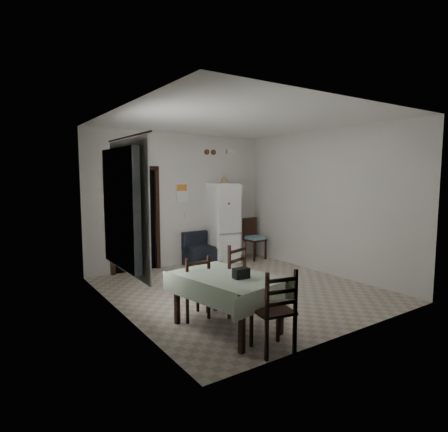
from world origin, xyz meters
name	(u,v)px	position (x,y,z in m)	size (l,w,h in m)	color
ground	(240,289)	(0.00, 0.00, 0.00)	(4.50, 4.50, 0.00)	#AB9D8C
ceiling	(241,121)	(0.00, 0.00, 2.90)	(4.20, 4.50, 0.02)	white
wall_back	(180,200)	(0.00, 2.25, 1.45)	(4.20, 0.02, 2.90)	silver
wall_front	(350,220)	(0.00, -2.25, 1.45)	(4.20, 0.02, 2.90)	silver
wall_left	(120,214)	(-2.10, 0.00, 1.45)	(0.02, 4.50, 2.90)	silver
wall_right	(324,202)	(2.10, 0.00, 1.45)	(0.02, 4.50, 2.90)	silver
doorway	(131,220)	(-1.05, 2.45, 1.06)	(1.06, 0.52, 2.22)	black
window_recess	(121,208)	(-2.15, -0.20, 1.55)	(0.10, 1.20, 1.60)	silver
curtain	(129,208)	(-2.04, -0.20, 1.55)	(0.02, 1.45, 1.85)	white
curtain_rod	(127,137)	(-2.03, -0.20, 2.50)	(0.02, 0.02, 1.60)	black
calendar	(182,192)	(0.05, 2.24, 1.62)	(0.28, 0.02, 0.40)	white
calendar_image	(182,188)	(0.05, 2.23, 1.72)	(0.24, 0.01, 0.14)	orange
light_switch	(186,215)	(0.15, 2.24, 1.10)	(0.08, 0.02, 0.12)	beige
vent_left	(207,152)	(0.70, 2.23, 2.52)	(0.12, 0.12, 0.03)	brown
vent_right	(214,152)	(0.88, 2.23, 2.52)	(0.12, 0.12, 0.03)	brown
emergency_light	(231,152)	(1.35, 2.21, 2.55)	(0.25, 0.07, 0.09)	white
fridge	(223,223)	(0.93, 1.93, 0.91)	(0.59, 0.59, 1.81)	white
tan_cone	(224,179)	(0.97, 1.94, 1.90)	(0.21, 0.21, 0.17)	tan
navy_seat	(199,249)	(0.31, 1.93, 0.37)	(0.61, 0.59, 0.73)	black
corner_chair	(255,239)	(1.72, 1.74, 0.49)	(0.42, 0.42, 0.97)	black
dining_table	(227,302)	(-1.15, -1.27, 0.36)	(0.90, 1.37, 0.71)	#9BAF95
black_bag	(241,273)	(-1.08, -1.48, 0.78)	(0.20, 0.12, 0.13)	black
dining_chair_far_left	(193,286)	(-1.32, -0.67, 0.45)	(0.38, 0.38, 0.90)	black
dining_chair_far_right	(226,277)	(-0.81, -0.76, 0.52)	(0.45, 0.45, 1.04)	black
dining_chair_near_head	(273,309)	(-1.06, -2.06, 0.49)	(0.42, 0.42, 0.97)	black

